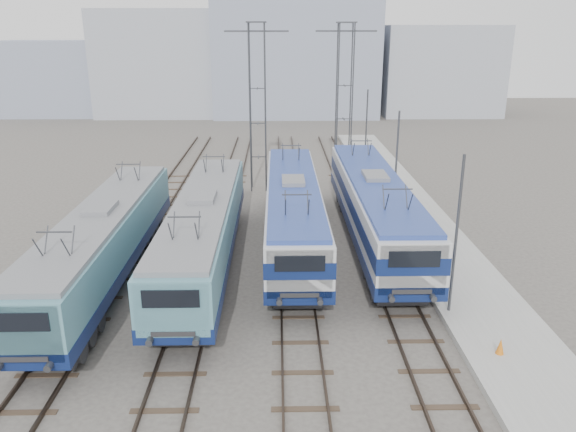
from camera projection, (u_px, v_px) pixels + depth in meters
The scene contains 16 objects.
ground at pixel (242, 344), 21.71m from camera, with size 160.00×160.00×0.00m, color #514C47.
platform at pixel (445, 258), 29.43m from camera, with size 4.00×70.00×0.30m, color #9E9E99.
locomotive_far_left at pixel (102, 241), 26.02m from camera, with size 2.83×17.88×3.37m.
locomotive_center_left at pixel (204, 228), 27.56m from camera, with size 2.86×18.08×3.40m.
locomotive_center_right at pixel (293, 208), 30.44m from camera, with size 2.88×18.22×3.42m.
locomotive_far_right at pixel (375, 204), 30.92m from camera, with size 2.98×18.86×3.55m.
catenary_tower_west at pixel (258, 101), 40.45m from camera, with size 4.50×1.20×12.00m.
catenary_tower_east at pixel (344, 97), 42.47m from camera, with size 4.50×1.20×12.00m.
mast_front at pixel (456, 239), 22.65m from camera, with size 0.12×0.12×7.00m, color #3F4247.
mast_mid at pixel (396, 169), 34.02m from camera, with size 0.12×0.12×7.00m, color #3F4247.
mast_rear at pixel (366, 134), 45.40m from camera, with size 0.12×0.12×7.00m, color #3F4247.
safety_cone at pixel (500, 346), 20.40m from camera, with size 0.30×0.30×0.61m, color orange.
building_west at pixel (166, 63), 78.00m from camera, with size 18.00×12.00×14.00m, color #A1A7B2.
building_center at pixel (295, 48), 77.69m from camera, with size 22.00×14.00×18.00m, color #8C96AD.
building_east at pixel (437, 70), 79.01m from camera, with size 16.00×12.00×12.00m, color #A1A7B2.
building_far_west at pixel (52, 78), 78.34m from camera, with size 14.00×10.00×10.00m, color #8C96AD.
Camera 1 is at (1.40, -19.04, 11.59)m, focal length 35.00 mm.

